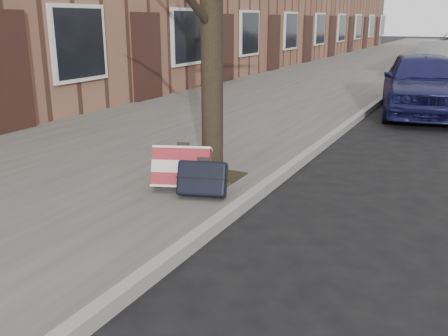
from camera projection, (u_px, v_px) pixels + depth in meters
The scene contains 7 objects.
ground at pixel (340, 266), 4.11m from camera, with size 120.00×120.00×0.00m, color black.
near_sidewalk at pixel (344, 72), 18.50m from camera, with size 5.00×70.00×0.12m, color slate.
dirt_patch at pixel (201, 178), 5.97m from camera, with size 0.85×0.85×0.01m, color black.
suitcase_red at pixel (182, 168), 5.53m from camera, with size 0.63×0.18×0.46m, color maroon.
suitcase_navy at pixel (202, 178), 5.30m from camera, with size 0.53×0.17×0.38m, color black.
car_near_front at pixel (422, 83), 10.51m from camera, with size 1.56×3.89×1.32m, color #171849.
car_near_mid at pixel (441, 62), 15.93m from camera, with size 1.34×3.86×1.27m, color #A4A7AB.
Camera 1 is at (0.83, -3.74, 1.95)m, focal length 40.00 mm.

